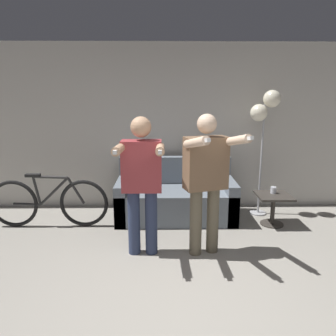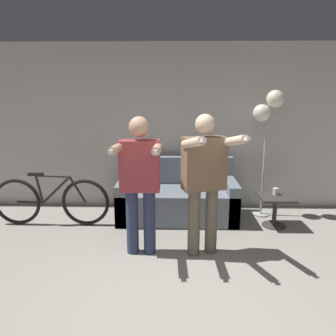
{
  "view_description": "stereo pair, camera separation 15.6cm",
  "coord_description": "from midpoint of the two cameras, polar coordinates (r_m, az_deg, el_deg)",
  "views": [
    {
      "loc": [
        -0.22,
        -2.28,
        1.85
      ],
      "look_at": [
        -0.15,
        1.81,
        0.9
      ],
      "focal_mm": 35.0,
      "sensor_mm": 36.0,
      "label": 1
    },
    {
      "loc": [
        -0.06,
        -2.28,
        1.85
      ],
      "look_at": [
        -0.15,
        1.81,
        0.9
      ],
      "focal_mm": 35.0,
      "sensor_mm": 36.0,
      "label": 2
    }
  ],
  "objects": [
    {
      "name": "couch",
      "position": [
        4.94,
        2.51,
        -5.43
      ],
      "size": [
        1.73,
        0.85,
        0.87
      ],
      "color": "slate",
      "rests_on": "ground_plane"
    },
    {
      "name": "cup",
      "position": [
        4.88,
        19.1,
        -3.86
      ],
      "size": [
        0.08,
        0.08,
        0.09
      ],
      "color": "silver",
      "rests_on": "side_table"
    },
    {
      "name": "wall_back",
      "position": [
        5.26,
        2.83,
        7.03
      ],
      "size": [
        10.0,
        0.05,
        2.6
      ],
      "color": "beige",
      "rests_on": "ground_plane"
    },
    {
      "name": "person_left",
      "position": [
        3.66,
        -3.71,
        -1.53
      ],
      "size": [
        0.51,
        0.67,
        1.6
      ],
      "rotation": [
        0.0,
        0.0,
        -0.0
      ],
      "color": "#2D3856",
      "rests_on": "ground_plane"
    },
    {
      "name": "side_table",
      "position": [
        4.86,
        19.06,
        -6.01
      ],
      "size": [
        0.47,
        0.47,
        0.44
      ],
      "color": "#38332D",
      "rests_on": "ground_plane"
    },
    {
      "name": "person_right",
      "position": [
        3.67,
        7.58,
        -1.24
      ],
      "size": [
        0.67,
        0.77,
        1.63
      ],
      "rotation": [
        0.0,
        0.0,
        0.3
      ],
      "color": "#6B604C",
      "rests_on": "ground_plane"
    },
    {
      "name": "ground_plane",
      "position": [
        2.94,
        4.17,
        -25.94
      ],
      "size": [
        16.0,
        16.0,
        0.0
      ],
      "primitive_type": "plane",
      "color": "gray"
    },
    {
      "name": "cat",
      "position": [
        5.1,
        7.01,
        2.84
      ],
      "size": [
        0.43,
        0.14,
        0.18
      ],
      "color": "#3D3833",
      "rests_on": "couch"
    },
    {
      "name": "floor_lamp",
      "position": [
        5.02,
        17.87,
        9.17
      ],
      "size": [
        0.43,
        0.25,
        1.88
      ],
      "color": "#B2B2B7",
      "rests_on": "ground_plane"
    },
    {
      "name": "bicycle",
      "position": [
        4.9,
        -18.83,
        -5.47
      ],
      "size": [
        1.65,
        0.07,
        0.76
      ],
      "color": "black",
      "rests_on": "ground_plane"
    }
  ]
}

